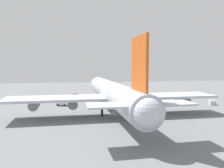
% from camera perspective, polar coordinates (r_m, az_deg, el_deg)
% --- Properties ---
extents(ground_plane, '(276.91, 276.91, 0.00)m').
position_cam_1_polar(ground_plane, '(70.65, -0.00, -7.43)').
color(ground_plane, slate).
extents(cargo_airplane, '(69.23, 61.48, 20.38)m').
position_cam_1_polar(cargo_airplane, '(69.33, 0.05, -2.29)').
color(cargo_airplane, silver).
rests_on(cargo_airplane, ground_plane).
extents(baggage_tug, '(3.96, 5.13, 2.45)m').
position_cam_1_polar(baggage_tug, '(106.09, -8.89, -2.82)').
color(baggage_tug, silver).
rests_on(baggage_tug, ground_plane).
extents(catering_truck, '(5.33, 3.55, 2.11)m').
position_cam_1_polar(catering_truck, '(116.97, 22.66, -2.48)').
color(catering_truck, '#4C8C4C').
rests_on(catering_truck, ground_plane).
extents(maintenance_van, '(3.61, 4.76, 2.38)m').
position_cam_1_polar(maintenance_van, '(85.89, -12.57, -4.62)').
color(maintenance_van, silver).
rests_on(maintenance_van, ground_plane).
extents(cargo_container_fore, '(2.61, 2.08, 1.60)m').
position_cam_1_polar(cargo_container_fore, '(107.48, 13.39, -3.00)').
color(cargo_container_fore, '#999EA8').
rests_on(cargo_container_fore, ground_plane).
extents(cargo_container_aft, '(3.43, 2.78, 1.61)m').
position_cam_1_polar(cargo_container_aft, '(94.25, 23.99, -4.31)').
color(cargo_container_aft, '#B7BCC6').
rests_on(cargo_container_aft, ground_plane).
extents(safety_cone_nose, '(0.50, 0.50, 0.71)m').
position_cam_1_polar(safety_cone_nose, '(100.71, -4.19, -3.64)').
color(safety_cone_nose, orange).
rests_on(safety_cone_nose, ground_plane).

